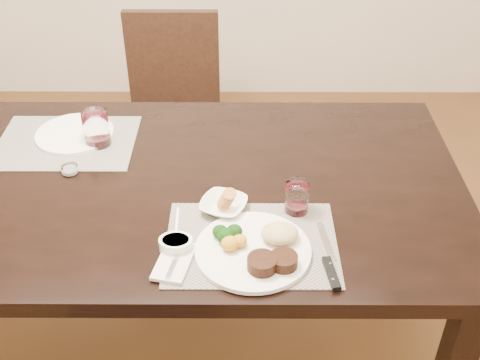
{
  "coord_description": "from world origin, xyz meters",
  "views": [
    {
      "loc": [
        0.32,
        -1.49,
        1.85
      ],
      "look_at": [
        0.31,
        -0.09,
        0.82
      ],
      "focal_mm": 45.0,
      "sensor_mm": 36.0,
      "label": 1
    }
  ],
  "objects_px": {
    "steak_knife": "(330,265)",
    "far_plate": "(75,134)",
    "cracker_bowl": "(224,205)",
    "wine_glass_near": "(297,199)",
    "chair_far": "(173,104)",
    "dinner_plate": "(259,249)"
  },
  "relations": [
    {
      "from": "far_plate",
      "to": "steak_knife",
      "type": "bearing_deg",
      "value": -38.42
    },
    {
      "from": "far_plate",
      "to": "dinner_plate",
      "type": "bearing_deg",
      "value": -43.48
    },
    {
      "from": "steak_knife",
      "to": "wine_glass_near",
      "type": "xyz_separation_m",
      "value": [
        -0.07,
        0.23,
        0.04
      ]
    },
    {
      "from": "chair_far",
      "to": "far_plate",
      "type": "relative_size",
      "value": 3.42
    },
    {
      "from": "steak_knife",
      "to": "wine_glass_near",
      "type": "distance_m",
      "value": 0.24
    },
    {
      "from": "chair_far",
      "to": "cracker_bowl",
      "type": "relative_size",
      "value": 5.4
    },
    {
      "from": "dinner_plate",
      "to": "far_plate",
      "type": "xyz_separation_m",
      "value": [
        -0.62,
        0.58,
        -0.01
      ]
    },
    {
      "from": "steak_knife",
      "to": "far_plate",
      "type": "bearing_deg",
      "value": 133.73
    },
    {
      "from": "dinner_plate",
      "to": "far_plate",
      "type": "relative_size",
      "value": 1.17
    },
    {
      "from": "chair_far",
      "to": "dinner_plate",
      "type": "bearing_deg",
      "value": -74.06
    },
    {
      "from": "far_plate",
      "to": "wine_glass_near",
      "type": "bearing_deg",
      "value": -28.97
    },
    {
      "from": "cracker_bowl",
      "to": "far_plate",
      "type": "xyz_separation_m",
      "value": [
        -0.52,
        0.4,
        -0.01
      ]
    },
    {
      "from": "dinner_plate",
      "to": "steak_knife",
      "type": "height_order",
      "value": "dinner_plate"
    },
    {
      "from": "far_plate",
      "to": "chair_far",
      "type": "bearing_deg",
      "value": 69.08
    },
    {
      "from": "chair_far",
      "to": "steak_knife",
      "type": "bearing_deg",
      "value": -67.5
    },
    {
      "from": "chair_far",
      "to": "steak_knife",
      "type": "relative_size",
      "value": 3.44
    },
    {
      "from": "steak_knife",
      "to": "wine_glass_near",
      "type": "relative_size",
      "value": 2.78
    },
    {
      "from": "chair_far",
      "to": "dinner_plate",
      "type": "relative_size",
      "value": 2.93
    },
    {
      "from": "chair_far",
      "to": "cracker_bowl",
      "type": "bearing_deg",
      "value": -76.27
    },
    {
      "from": "cracker_bowl",
      "to": "wine_glass_near",
      "type": "relative_size",
      "value": 1.78
    },
    {
      "from": "steak_knife",
      "to": "far_plate",
      "type": "height_order",
      "value": "steak_knife"
    },
    {
      "from": "dinner_plate",
      "to": "cracker_bowl",
      "type": "distance_m",
      "value": 0.21
    }
  ]
}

